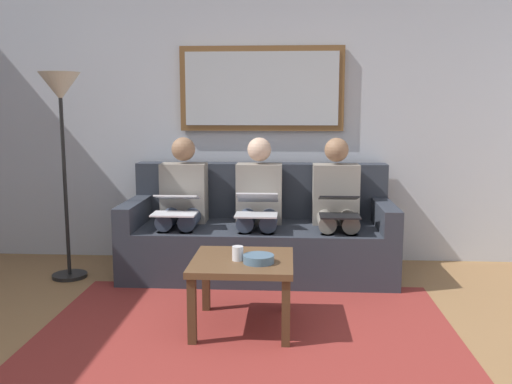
{
  "coord_description": "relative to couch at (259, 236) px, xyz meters",
  "views": [
    {
      "loc": [
        -0.26,
        2.46,
        1.39
      ],
      "look_at": [
        0.0,
        -1.7,
        0.75
      ],
      "focal_mm": 38.87,
      "sensor_mm": 36.0,
      "label": 1
    }
  ],
  "objects": [
    {
      "name": "bowl",
      "position": [
        -0.07,
        1.3,
        0.16
      ],
      "size": [
        0.19,
        0.19,
        0.05
      ],
      "primitive_type": "cylinder",
      "color": "slate",
      "rests_on": "coffee_table"
    },
    {
      "name": "area_rug",
      "position": [
        0.0,
        1.27,
        -0.31
      ],
      "size": [
        2.6,
        1.8,
        0.01
      ],
      "primitive_type": "cube",
      "color": "maroon",
      "rests_on": "ground_plane"
    },
    {
      "name": "person_middle",
      "position": [
        0.0,
        0.07,
        0.3
      ],
      "size": [
        0.38,
        0.58,
        1.14
      ],
      "color": "gray",
      "rests_on": "couch"
    },
    {
      "name": "person_left",
      "position": [
        -0.64,
        0.07,
        0.3
      ],
      "size": [
        0.38,
        0.58,
        1.14
      ],
      "color": "gray",
      "rests_on": "couch"
    },
    {
      "name": "laptop_black",
      "position": [
        -0.64,
        0.31,
        0.32
      ],
      "size": [
        0.3,
        0.37,
        0.16
      ],
      "color": "black"
    },
    {
      "name": "standing_lamp",
      "position": [
        1.55,
        0.27,
        1.06
      ],
      "size": [
        0.32,
        0.32,
        1.66
      ],
      "color": "black",
      "rests_on": "ground_plane"
    },
    {
      "name": "person_right",
      "position": [
        0.64,
        0.07,
        0.3
      ],
      "size": [
        0.38,
        0.58,
        1.14
      ],
      "color": "gray",
      "rests_on": "couch"
    },
    {
      "name": "coffee_table",
      "position": [
        0.04,
        1.22,
        0.07
      ],
      "size": [
        0.63,
        0.63,
        0.45
      ],
      "color": "brown",
      "rests_on": "ground_plane"
    },
    {
      "name": "laptop_white",
      "position": [
        0.64,
        0.31,
        0.32
      ],
      "size": [
        0.34,
        0.35,
        0.15
      ],
      "color": "white"
    },
    {
      "name": "cup",
      "position": [
        0.06,
        1.25,
        0.18
      ],
      "size": [
        0.07,
        0.07,
        0.09
      ],
      "primitive_type": "cylinder",
      "color": "silver",
      "rests_on": "coffee_table"
    },
    {
      "name": "wall_rear",
      "position": [
        0.0,
        -0.48,
        0.99
      ],
      "size": [
        6.0,
        0.12,
        2.6
      ],
      "primitive_type": "cube",
      "color": "#B7BCC6",
      "rests_on": "ground_plane"
    },
    {
      "name": "couch",
      "position": [
        0.0,
        0.0,
        0.0
      ],
      "size": [
        2.2,
        0.9,
        0.9
      ],
      "color": "#2D333D",
      "rests_on": "ground_plane"
    },
    {
      "name": "framed_mirror",
      "position": [
        0.0,
        -0.39,
        1.24
      ],
      "size": [
        1.45,
        0.05,
        0.74
      ],
      "color": "brown"
    },
    {
      "name": "laptop_silver",
      "position": [
        0.0,
        0.3,
        0.32
      ],
      "size": [
        0.33,
        0.38,
        0.17
      ],
      "color": "silver"
    }
  ]
}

